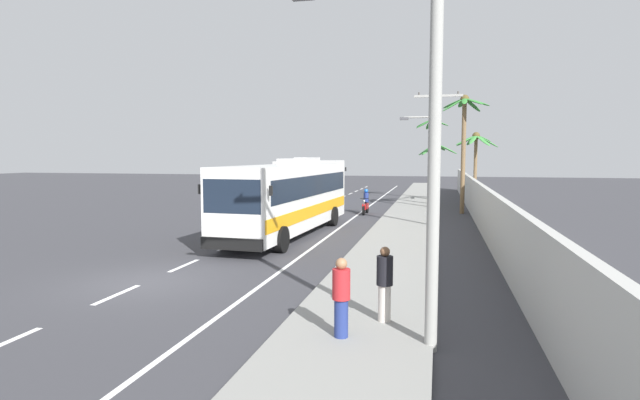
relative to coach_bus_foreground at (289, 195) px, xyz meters
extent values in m
plane|color=#3A3A3F|center=(-1.58, -9.65, -1.88)|extent=(160.00, 160.00, 0.00)
cube|color=gray|center=(5.22, 0.35, -1.81)|extent=(3.20, 90.00, 0.14)
cube|color=white|center=(-1.58, -14.73, -1.88)|extent=(0.16, 2.00, 0.01)
cube|color=white|center=(-1.58, -11.00, -1.88)|extent=(0.16, 2.00, 0.01)
cube|color=white|center=(-1.58, -7.27, -1.88)|extent=(0.16, 2.00, 0.01)
cube|color=white|center=(-1.58, -3.54, -1.88)|extent=(0.16, 2.00, 0.01)
cube|color=white|center=(-1.58, 0.19, -1.88)|extent=(0.16, 2.00, 0.01)
cube|color=white|center=(-1.58, 3.92, -1.88)|extent=(0.16, 2.00, 0.01)
cube|color=white|center=(-1.58, 7.65, -1.88)|extent=(0.16, 2.00, 0.01)
cube|color=white|center=(-1.58, 11.38, -1.88)|extent=(0.16, 2.00, 0.01)
cube|color=white|center=(-1.58, 15.12, -1.88)|extent=(0.16, 2.00, 0.01)
cube|color=white|center=(-1.58, 18.85, -1.88)|extent=(0.16, 2.00, 0.01)
cube|color=white|center=(-1.58, 22.58, -1.88)|extent=(0.16, 2.00, 0.01)
cube|color=white|center=(-1.58, 26.31, -1.88)|extent=(0.16, 2.00, 0.01)
cube|color=white|center=(-1.58, 30.04, -1.88)|extent=(0.16, 2.00, 0.01)
cube|color=white|center=(-1.58, 33.77, -1.88)|extent=(0.16, 2.00, 0.01)
cube|color=white|center=(-1.58, 37.50, -1.88)|extent=(0.16, 2.00, 0.01)
cube|color=white|center=(1.89, 5.35, -1.88)|extent=(0.14, 70.00, 0.01)
cube|color=#B2B2AD|center=(9.02, 4.35, -0.74)|extent=(0.24, 60.00, 2.28)
cube|color=white|center=(0.00, -0.03, -0.02)|extent=(3.13, 12.11, 2.94)
cube|color=#192333|center=(0.01, 0.17, 0.49)|extent=(3.11, 11.15, 0.94)
cube|color=#192333|center=(-0.34, -5.97, 0.42)|extent=(2.27, 0.23, 1.24)
cube|color=orange|center=(0.00, -0.03, -0.68)|extent=(3.16, 11.87, 0.53)
cube|color=black|center=(-0.34, -6.06, -1.29)|extent=(2.42, 0.30, 0.44)
cube|color=#B7B7B7|center=(0.08, 1.47, 1.59)|extent=(1.50, 2.71, 0.28)
cube|color=black|center=(1.08, -5.84, 0.64)|extent=(0.12, 0.09, 0.36)
cube|color=black|center=(-1.73, -5.68, 0.64)|extent=(0.12, 0.09, 0.36)
cylinder|color=black|center=(0.97, -4.28, -1.36)|extent=(0.38, 1.06, 1.04)
cylinder|color=black|center=(-1.44, -4.15, -1.36)|extent=(0.38, 1.06, 1.04)
cylinder|color=black|center=(1.41, 3.50, -1.36)|extent=(0.38, 1.06, 1.04)
cylinder|color=black|center=(-1.00, 3.63, -1.36)|extent=(0.38, 1.06, 1.04)
cube|color=white|center=(-3.21, 17.49, -0.02)|extent=(3.30, 11.19, 2.94)
cube|color=#192333|center=(-3.23, 17.29, 0.49)|extent=(3.26, 10.32, 0.94)
cube|color=#192333|center=(-2.80, 22.96, 0.42)|extent=(2.29, 0.27, 1.23)
cube|color=blue|center=(-3.21, 17.49, -0.68)|extent=(3.32, 10.98, 0.53)
cube|color=black|center=(-2.80, 23.05, -1.29)|extent=(2.44, 0.34, 0.44)
cube|color=#B7B7B7|center=(-3.32, 16.12, 1.59)|extent=(1.54, 2.52, 0.28)
cube|color=black|center=(-4.24, 22.85, 0.64)|extent=(0.13, 0.09, 0.36)
cube|color=black|center=(-1.40, 22.64, 0.64)|extent=(0.13, 0.09, 0.36)
cylinder|color=black|center=(-4.14, 21.44, -1.36)|extent=(0.40, 1.06, 1.04)
cylinder|color=black|center=(-1.71, 21.25, -1.36)|extent=(0.40, 1.06, 1.04)
cylinder|color=black|center=(-4.67, 14.28, -1.36)|extent=(0.40, 1.06, 1.04)
cylinder|color=black|center=(-2.25, 14.10, -1.36)|extent=(0.40, 1.06, 1.04)
cylinder|color=black|center=(2.31, 8.65, -1.58)|extent=(0.11, 0.60, 0.60)
cylinder|color=black|center=(2.34, 10.01, -1.58)|extent=(0.13, 0.60, 0.60)
cube|color=red|center=(2.32, 9.28, -1.36)|extent=(0.26, 1.11, 0.36)
cube|color=black|center=(2.33, 9.58, -1.16)|extent=(0.25, 0.61, 0.12)
cylinder|color=gray|center=(2.31, 8.77, -1.28)|extent=(0.07, 0.32, 0.67)
cylinder|color=black|center=(2.31, 8.87, -0.84)|extent=(0.56, 0.05, 0.04)
sphere|color=#EAEACC|center=(2.31, 8.75, -0.98)|extent=(0.14, 0.14, 0.14)
cylinder|color=navy|center=(2.33, 9.53, -0.84)|extent=(0.32, 0.32, 0.64)
sphere|color=blue|center=(2.33, 9.53, -0.39)|extent=(0.26, 0.26, 0.26)
cylinder|color=beige|center=(5.76, -11.94, -1.34)|extent=(0.28, 0.28, 0.81)
cylinder|color=black|center=(5.76, -11.94, -0.62)|extent=(0.36, 0.36, 0.64)
sphere|color=brown|center=(5.76, -11.94, -0.20)|extent=(0.22, 0.22, 0.22)
cylinder|color=navy|center=(5.02, -13.12, -1.36)|extent=(0.28, 0.28, 0.77)
cylinder|color=red|center=(5.02, -13.12, -0.66)|extent=(0.36, 0.36, 0.61)
sphere|color=#9E704C|center=(5.02, -13.12, -0.25)|extent=(0.23, 0.23, 0.23)
cylinder|color=#9E9E99|center=(6.77, -13.09, 2.87)|extent=(0.24, 0.24, 9.51)
cylinder|color=#9E9E99|center=(6.77, 3.78, 2.17)|extent=(0.24, 0.24, 8.10)
cube|color=#9E9E99|center=(6.77, 3.78, 4.89)|extent=(2.41, 0.12, 0.12)
cylinder|color=#4C4742|center=(5.80, 3.78, 5.01)|extent=(0.08, 0.08, 0.16)
cylinder|color=#4C4742|center=(7.73, 3.78, 5.01)|extent=(0.08, 0.08, 0.16)
cylinder|color=#9E9E99|center=(5.92, 3.78, 3.84)|extent=(1.69, 0.09, 0.09)
cube|color=#4C4C51|center=(5.07, 3.78, 3.78)|extent=(0.44, 0.24, 0.14)
cylinder|color=brown|center=(9.51, 16.44, 0.70)|extent=(0.24, 0.24, 5.16)
ellipsoid|color=#3D893D|center=(10.31, 16.47, 2.93)|extent=(1.67, 0.43, 1.00)
ellipsoid|color=#3D893D|center=(10.09, 17.10, 3.13)|extent=(1.45, 1.59, 0.60)
ellipsoid|color=#3D893D|center=(9.24, 17.24, 3.02)|extent=(0.89, 1.76, 0.81)
ellipsoid|color=#3D893D|center=(8.83, 16.91, 2.99)|extent=(1.60, 1.27, 0.88)
ellipsoid|color=#3D893D|center=(8.78, 16.02, 3.01)|extent=(1.67, 1.18, 0.83)
ellipsoid|color=#3D893D|center=(9.24, 15.63, 3.03)|extent=(0.89, 1.77, 0.79)
ellipsoid|color=#3D893D|center=(9.94, 15.74, 2.97)|extent=(1.20, 1.62, 0.92)
sphere|color=brown|center=(9.51, 16.44, 3.32)|extent=(0.56, 0.56, 0.56)
cylinder|color=brown|center=(8.39, 11.09, 1.77)|extent=(0.28, 0.28, 7.30)
ellipsoid|color=#337F33|center=(9.18, 11.23, 5.28)|extent=(1.68, 0.65, 0.60)
ellipsoid|color=#337F33|center=(8.90, 11.62, 5.13)|extent=(1.34, 1.35, 0.89)
ellipsoid|color=#337F33|center=(8.25, 11.89, 5.31)|extent=(0.62, 1.69, 0.54)
ellipsoid|color=#337F33|center=(7.72, 11.52, 5.25)|extent=(1.57, 1.18, 0.65)
ellipsoid|color=#337F33|center=(7.70, 10.85, 5.10)|extent=(1.55, 0.83, 0.94)
ellipsoid|color=#337F33|center=(8.34, 10.29, 5.26)|extent=(0.46, 1.65, 0.63)
ellipsoid|color=#337F33|center=(8.91, 10.49, 5.25)|extent=(1.35, 1.46, 0.64)
sphere|color=brown|center=(8.39, 11.09, 5.47)|extent=(0.56, 0.56, 0.56)
cylinder|color=brown|center=(6.22, 21.27, 1.45)|extent=(0.27, 0.27, 6.66)
ellipsoid|color=#337F33|center=(6.91, 21.39, 4.63)|extent=(1.49, 0.61, 0.62)
ellipsoid|color=#337F33|center=(6.59, 21.83, 4.55)|extent=(1.07, 1.36, 0.78)
ellipsoid|color=#337F33|center=(5.99, 21.89, 4.51)|extent=(0.81, 1.41, 0.84)
ellipsoid|color=#337F33|center=(5.58, 21.56, 4.61)|extent=(1.46, 0.93, 0.66)
ellipsoid|color=#337F33|center=(5.57, 21.10, 4.53)|extent=(1.43, 0.70, 0.81)
ellipsoid|color=#337F33|center=(6.13, 20.60, 4.56)|extent=(0.54, 1.45, 0.75)
ellipsoid|color=#337F33|center=(6.58, 20.64, 4.69)|extent=(1.05, 1.47, 0.49)
sphere|color=brown|center=(6.22, 21.27, 4.83)|extent=(0.56, 0.56, 0.56)
cylinder|color=brown|center=(6.67, 15.60, 0.38)|extent=(0.28, 0.28, 4.53)
ellipsoid|color=#3D893D|center=(7.41, 15.67, 2.37)|extent=(1.58, 0.50, 0.87)
ellipsoid|color=#3D893D|center=(6.97, 16.34, 2.50)|extent=(0.95, 1.66, 0.61)
ellipsoid|color=#3D893D|center=(6.01, 15.91, 2.32)|extent=(1.52, 0.98, 0.96)
ellipsoid|color=#3D893D|center=(6.16, 15.07, 2.33)|extent=(1.32, 1.35, 0.94)
ellipsoid|color=#3D893D|center=(6.76, 14.83, 2.42)|extent=(0.54, 1.63, 0.76)
sphere|color=brown|center=(6.67, 15.60, 2.70)|extent=(0.56, 0.56, 0.56)
camera|label=1|loc=(6.85, -22.81, 1.89)|focal=28.39mm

